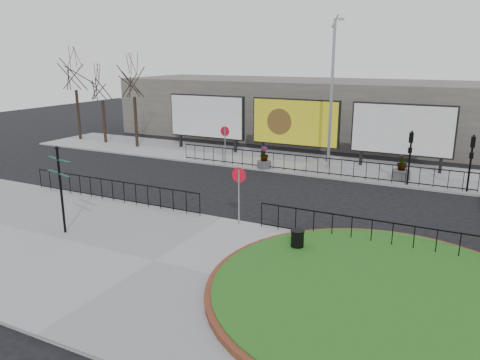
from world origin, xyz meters
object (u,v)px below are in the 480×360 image
Objects in this scene: planter_a at (264,160)px; planter_c at (401,170)px; billboard_mid at (295,123)px; litter_bin at (297,241)px; fingerpost_sign at (60,181)px; lamp_post at (332,93)px.

planter_a is 8.25m from planter_c.
billboard_mid is 16.20m from litter_bin.
fingerpost_sign is 14.18m from planter_a.
litter_bin is at bearing -78.29° from lamp_post.
litter_bin is (9.08, 2.37, -1.72)m from fingerpost_sign.
planter_c is at bearing -6.97° from lamp_post.
fingerpost_sign is 2.36× the size of planter_c.
lamp_post is at bearing 23.45° from planter_a.
litter_bin is at bearing -69.18° from billboard_mid.
lamp_post reaches higher than fingerpost_sign.
fingerpost_sign is at bearing -101.00° from planter_a.
lamp_post reaches higher than billboard_mid.
lamp_post is at bearing 173.03° from planter_c.
billboard_mid is at bearing 146.75° from lamp_post.
fingerpost_sign is 18.49m from planter_c.
billboard_mid is 4.13m from planter_a.
planter_a is at bearing 98.56° from fingerpost_sign.
billboard_mid reaches higher than fingerpost_sign.
planter_c is at bearing 73.40° from fingerpost_sign.
litter_bin is (2.71, -13.05, -4.28)m from lamp_post.
lamp_post is (3.01, -1.97, 2.23)m from billboard_mid.
billboard_mid is 4.23m from lamp_post.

